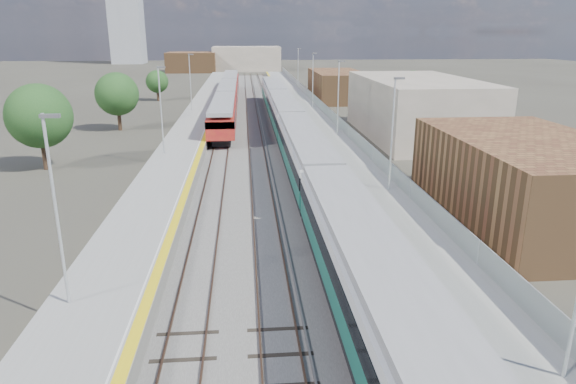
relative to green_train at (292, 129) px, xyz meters
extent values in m
plane|color=#47443A|center=(-1.50, 11.93, -2.30)|extent=(320.00, 320.00, 0.00)
cube|color=#565451|center=(-3.75, 14.43, -2.27)|extent=(10.50, 155.00, 0.06)
cube|color=#4C3323|center=(-0.72, 16.93, -2.19)|extent=(0.07, 160.00, 0.14)
cube|color=#4C3323|center=(0.72, 16.93, -2.19)|extent=(0.07, 160.00, 0.14)
cube|color=#4C3323|center=(-4.22, 16.93, -2.19)|extent=(0.07, 160.00, 0.14)
cube|color=#4C3323|center=(-2.78, 16.93, -2.19)|extent=(0.07, 160.00, 0.14)
cube|color=#4C3323|center=(-7.72, 16.93, -2.19)|extent=(0.07, 160.00, 0.14)
cube|color=#4C3323|center=(-6.28, 16.93, -2.19)|extent=(0.07, 160.00, 0.14)
cube|color=gray|center=(-1.05, 16.93, -2.20)|extent=(0.08, 160.00, 0.10)
cube|color=gray|center=(-2.45, 16.93, -2.20)|extent=(0.08, 160.00, 0.10)
cube|color=slate|center=(3.75, 14.43, -1.80)|extent=(4.70, 155.00, 1.00)
cube|color=gray|center=(3.75, 14.43, -1.29)|extent=(4.70, 155.00, 0.03)
cube|color=yellow|center=(1.65, 14.43, -1.27)|extent=(0.40, 155.00, 0.01)
cube|color=gray|center=(5.95, 14.43, -0.70)|extent=(0.06, 155.00, 1.20)
cylinder|color=#9EA0A3|center=(5.10, -16.07, 2.47)|extent=(0.12, 0.12, 7.50)
cube|color=#4C4C4F|center=(5.35, -16.07, 6.12)|extent=(0.70, 0.18, 0.14)
cylinder|color=#9EA0A3|center=(5.10, 3.93, 2.47)|extent=(0.12, 0.12, 7.50)
cube|color=#4C4C4F|center=(5.35, 3.93, 6.12)|extent=(0.70, 0.18, 0.14)
cylinder|color=#9EA0A3|center=(5.10, 23.93, 2.47)|extent=(0.12, 0.12, 7.50)
cube|color=#4C4C4F|center=(5.35, 23.93, 6.12)|extent=(0.70, 0.18, 0.14)
cylinder|color=#9EA0A3|center=(5.10, 43.93, 2.47)|extent=(0.12, 0.12, 7.50)
cube|color=#4C4C4F|center=(5.35, 43.93, 6.12)|extent=(0.70, 0.18, 0.14)
cube|color=slate|center=(-10.55, 14.43, -1.80)|extent=(4.30, 155.00, 1.00)
cube|color=gray|center=(-10.55, 14.43, -1.29)|extent=(4.30, 155.00, 0.03)
cube|color=yellow|center=(-8.65, 14.43, -1.27)|extent=(0.45, 155.00, 0.01)
cube|color=silver|center=(-9.00, 14.43, -1.27)|extent=(0.08, 155.00, 0.01)
cylinder|color=#9EA0A3|center=(-11.70, -30.07, 2.47)|extent=(0.12, 0.12, 7.50)
cube|color=#4C4C4F|center=(-11.45, -30.07, 6.12)|extent=(0.70, 0.18, 0.14)
cylinder|color=#9EA0A3|center=(-11.70, -4.07, 2.47)|extent=(0.12, 0.12, 7.50)
cube|color=#4C4C4F|center=(-11.45, -4.07, 6.12)|extent=(0.70, 0.18, 0.14)
cylinder|color=#9EA0A3|center=(-11.70, 21.93, 2.47)|extent=(0.12, 0.12, 7.50)
cube|color=#4C4C4F|center=(-11.45, 21.93, 6.12)|extent=(0.70, 0.18, 0.14)
cube|color=brown|center=(12.50, -20.07, 0.30)|extent=(9.00, 16.00, 5.20)
cube|color=gray|center=(14.50, 6.93, 0.90)|extent=(11.00, 22.00, 6.40)
cube|color=brown|center=(11.50, 39.93, 0.10)|extent=(8.00, 18.00, 4.80)
cube|color=gray|center=(-3.50, 111.93, 1.20)|extent=(20.00, 14.00, 7.00)
cube|color=brown|center=(-19.50, 106.93, 0.50)|extent=(14.00, 12.00, 5.60)
cube|color=gray|center=(-46.50, 151.93, 17.70)|extent=(11.00, 11.00, 40.00)
cube|color=black|center=(0.00, -30.59, -1.39)|extent=(2.80, 20.04, 0.47)
cube|color=#136149|center=(0.00, -30.59, -0.57)|extent=(2.90, 20.04, 1.17)
cube|color=black|center=(0.00, -30.59, 0.36)|extent=(2.96, 20.04, 0.80)
cube|color=white|center=(0.00, -30.59, 0.99)|extent=(2.90, 20.04, 0.49)
cube|color=gray|center=(0.00, -30.59, 1.43)|extent=(2.57, 20.04, 0.41)
cube|color=black|center=(0.00, -10.05, -1.39)|extent=(2.80, 20.04, 0.47)
cube|color=#136149|center=(0.00, -10.05, -0.57)|extent=(2.90, 20.04, 1.17)
cube|color=black|center=(0.00, -10.05, 0.36)|extent=(2.96, 20.04, 0.80)
cube|color=white|center=(0.00, -10.05, 0.99)|extent=(2.90, 20.04, 0.49)
cube|color=gray|center=(0.00, -10.05, 1.43)|extent=(2.57, 20.04, 0.41)
cube|color=black|center=(0.00, 10.50, -1.39)|extent=(2.80, 20.04, 0.47)
cube|color=#136149|center=(0.00, 10.50, -0.57)|extent=(2.90, 20.04, 1.17)
cube|color=black|center=(0.00, 10.50, 0.36)|extent=(2.96, 20.04, 0.80)
cube|color=white|center=(0.00, 10.50, 0.99)|extent=(2.90, 20.04, 0.49)
cube|color=gray|center=(0.00, 10.50, 1.43)|extent=(2.57, 20.04, 0.41)
cube|color=black|center=(0.00, 31.04, -1.39)|extent=(2.80, 20.04, 0.47)
cube|color=#136149|center=(0.00, 31.04, -0.57)|extent=(2.90, 20.04, 1.17)
cube|color=black|center=(0.00, 31.04, 0.36)|extent=(2.96, 20.04, 0.80)
cube|color=white|center=(0.00, 31.04, 0.99)|extent=(2.90, 20.04, 0.49)
cube|color=gray|center=(0.00, 31.04, 1.43)|extent=(2.57, 20.04, 0.41)
cube|color=black|center=(-7.00, 10.43, -1.82)|extent=(1.92, 16.29, 0.67)
cube|color=maroon|center=(-7.00, 10.43, -0.23)|extent=(2.82, 19.16, 2.02)
cube|color=black|center=(-7.00, 10.43, 0.28)|extent=(2.88, 19.16, 0.71)
cube|color=gray|center=(-7.00, 10.43, 1.29)|extent=(2.52, 19.16, 0.40)
cube|color=black|center=(-7.00, 30.10, -1.82)|extent=(1.92, 16.29, 0.67)
cube|color=maroon|center=(-7.00, 30.10, -0.23)|extent=(2.82, 19.16, 2.02)
cube|color=black|center=(-7.00, 30.10, 0.28)|extent=(2.88, 19.16, 0.71)
cube|color=gray|center=(-7.00, 30.10, 1.29)|extent=(2.52, 19.16, 0.40)
cube|color=black|center=(-7.00, 49.76, -1.82)|extent=(1.92, 16.29, 0.67)
cube|color=maroon|center=(-7.00, 49.76, -0.23)|extent=(2.82, 19.16, 2.02)
cube|color=black|center=(-7.00, 49.76, 0.28)|extent=(2.88, 19.16, 0.71)
cube|color=gray|center=(-7.00, 49.76, 1.29)|extent=(2.52, 19.16, 0.40)
cylinder|color=#382619|center=(-21.59, -4.71, -1.03)|extent=(0.44, 0.44, 2.53)
sphere|color=#19421A|center=(-21.59, -4.71, 2.28)|extent=(5.35, 5.35, 5.35)
cylinder|color=#382619|center=(-19.42, 13.42, -1.11)|extent=(0.44, 0.44, 2.38)
sphere|color=#19421A|center=(-19.42, 13.42, 2.00)|extent=(5.02, 5.02, 5.02)
cylinder|color=#382619|center=(-19.18, 41.06, -1.40)|extent=(0.44, 0.44, 1.78)
sphere|color=#19421A|center=(-19.18, 41.06, 0.93)|extent=(3.77, 3.77, 3.77)
cylinder|color=#382619|center=(22.57, 33.18, -1.36)|extent=(0.44, 0.44, 1.88)
sphere|color=#19421A|center=(22.57, 33.18, 1.10)|extent=(3.96, 3.96, 3.96)
camera|label=1|loc=(-4.59, -48.80, 8.96)|focal=32.00mm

